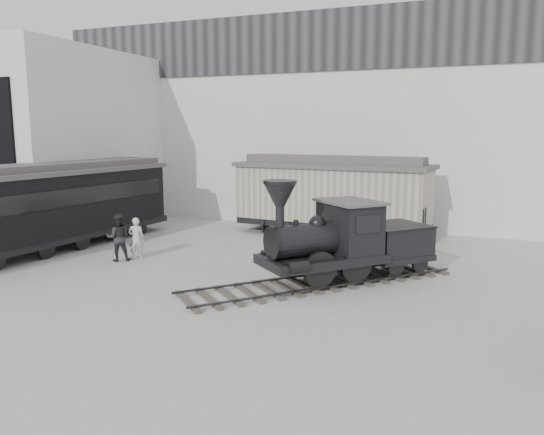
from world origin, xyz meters
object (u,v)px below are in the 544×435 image
at_px(visitor_b, 118,237).
at_px(visitor_a, 136,238).
at_px(boxcar, 332,194).
at_px(passenger_coach, 54,206).
at_px(locomotive, 341,245).

bearing_deg(visitor_b, visitor_a, -170.64).
xyz_separation_m(boxcar, passenger_coach, (-10.15, -7.22, -0.14)).
bearing_deg(visitor_a, boxcar, -158.44).
relative_size(locomotive, visitor_b, 4.56).
height_order(locomotive, passenger_coach, passenger_coach).
height_order(boxcar, passenger_coach, boxcar).
height_order(boxcar, visitor_a, boxcar).
bearing_deg(boxcar, locomotive, -66.77).
bearing_deg(passenger_coach, boxcar, 41.34).
height_order(locomotive, visitor_b, locomotive).
xyz_separation_m(passenger_coach, visitor_b, (3.74, -0.72, -0.95)).
xyz_separation_m(passenger_coach, visitor_a, (4.23, -0.25, -1.05)).
relative_size(boxcar, visitor_b, 5.20).
distance_m(passenger_coach, visitor_a, 4.37).
bearing_deg(locomotive, boxcar, 149.82).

